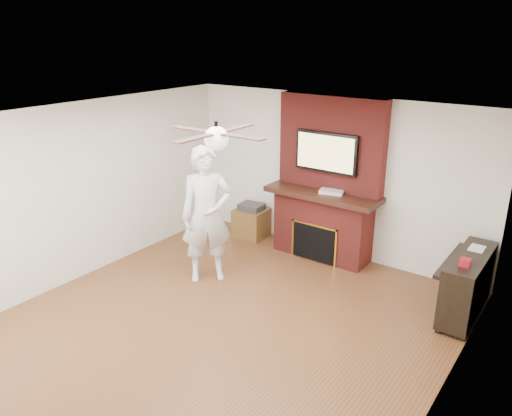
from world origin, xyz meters
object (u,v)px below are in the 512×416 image
Objects in this scene: fireplace at (325,195)px; piano at (467,283)px; side_table at (251,221)px; person at (207,215)px.

fireplace reaches higher than piano.
piano is at bearing -13.40° from fireplace.
piano reaches higher than side_table.
piano is (3.26, 1.12, -0.53)m from person.
fireplace reaches higher than side_table.
fireplace is at bearing -1.59° from side_table.
piano is at bearing -27.36° from person.
person is at bearing -119.87° from fireplace.
fireplace is 1.55m from side_table.
fireplace is 4.23× the size of side_table.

